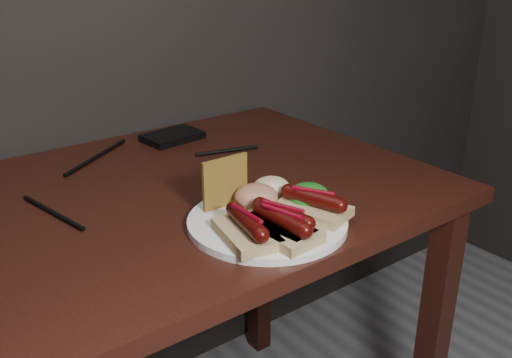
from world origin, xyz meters
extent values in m
cube|color=#38160E|center=(0.00, 1.38, 0.73)|extent=(1.40, 0.70, 0.03)
cube|color=#38160E|center=(0.65, 1.08, 0.36)|extent=(0.05, 0.05, 0.72)
cube|color=#38160E|center=(0.65, 1.68, 0.36)|extent=(0.05, 0.05, 0.72)
cube|color=black|center=(0.36, 1.63, 0.76)|extent=(0.14, 0.10, 0.02)
cylinder|color=black|center=(0.01, 1.41, 0.75)|extent=(0.04, 0.18, 0.01)
cylinder|color=black|center=(0.17, 1.62, 0.75)|extent=(0.19, 0.13, 0.01)
cylinder|color=black|center=(0.41, 1.48, 0.75)|extent=(0.14, 0.05, 0.01)
cylinder|color=white|center=(0.27, 1.16, 0.76)|extent=(0.32, 0.32, 0.01)
cube|color=tan|center=(0.21, 1.13, 0.77)|extent=(0.09, 0.13, 0.02)
cylinder|color=#4A0A04|center=(0.21, 1.13, 0.79)|extent=(0.04, 0.10, 0.02)
sphere|color=#4A0A04|center=(0.20, 1.08, 0.79)|extent=(0.03, 0.02, 0.02)
sphere|color=#4A0A04|center=(0.21, 1.18, 0.79)|extent=(0.03, 0.02, 0.02)
cylinder|color=#630410|center=(0.21, 1.13, 0.80)|extent=(0.01, 0.07, 0.01)
cube|color=tan|center=(0.26, 1.12, 0.77)|extent=(0.09, 0.12, 0.02)
cylinder|color=#4A0A04|center=(0.26, 1.12, 0.79)|extent=(0.04, 0.10, 0.02)
sphere|color=#4A0A04|center=(0.27, 1.07, 0.79)|extent=(0.03, 0.02, 0.02)
sphere|color=#4A0A04|center=(0.26, 1.16, 0.79)|extent=(0.03, 0.02, 0.02)
cylinder|color=#630410|center=(0.26, 1.12, 0.80)|extent=(0.03, 0.07, 0.01)
cube|color=tan|center=(0.34, 1.13, 0.77)|extent=(0.10, 0.13, 0.02)
cylinder|color=#4A0A04|center=(0.34, 1.13, 0.79)|extent=(0.05, 0.10, 0.02)
sphere|color=#4A0A04|center=(0.35, 1.09, 0.79)|extent=(0.03, 0.02, 0.02)
sphere|color=#4A0A04|center=(0.32, 1.18, 0.79)|extent=(0.03, 0.02, 0.02)
cylinder|color=#630410|center=(0.34, 1.13, 0.80)|extent=(0.04, 0.07, 0.01)
cube|color=tan|center=(0.25, 1.10, 0.77)|extent=(0.08, 0.12, 0.02)
cylinder|color=#4A0A04|center=(0.25, 1.10, 0.79)|extent=(0.03, 0.10, 0.02)
sphere|color=#4A0A04|center=(0.25, 1.06, 0.79)|extent=(0.03, 0.02, 0.02)
sphere|color=#4A0A04|center=(0.25, 1.15, 0.79)|extent=(0.03, 0.02, 0.02)
cylinder|color=#630410|center=(0.25, 1.10, 0.80)|extent=(0.03, 0.07, 0.01)
cube|color=#AA842E|center=(0.24, 1.24, 0.80)|extent=(0.08, 0.01, 0.08)
ellipsoid|color=#145110|center=(0.35, 1.16, 0.78)|extent=(0.07, 0.07, 0.04)
ellipsoid|color=#A61310|center=(0.28, 1.21, 0.78)|extent=(0.07, 0.07, 0.04)
ellipsoid|color=white|center=(0.33, 1.23, 0.78)|extent=(0.06, 0.06, 0.04)
camera|label=1|loc=(-0.23, 0.53, 1.17)|focal=40.00mm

